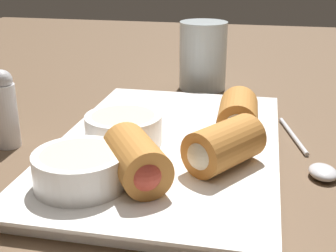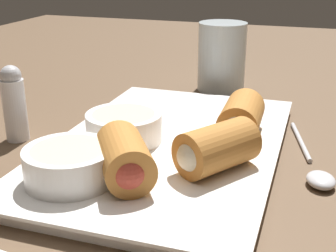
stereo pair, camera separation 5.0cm
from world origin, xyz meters
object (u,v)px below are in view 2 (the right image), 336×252
object	(u,v)px
dipping_bowl_far	(70,163)
spoon	(316,171)
serving_plate	(168,148)
dipping_bowl_near	(124,126)
drinking_glass	(222,57)
salt_shaker	(14,103)

from	to	relation	value
dipping_bowl_far	spoon	distance (cm)	22.82
serving_plate	dipping_bowl_near	size ratio (longest dim) A/B	4.46
serving_plate	drinking_glass	size ratio (longest dim) A/B	3.47
serving_plate	salt_shaker	distance (cm)	17.75
spoon	dipping_bowl_near	bearing A→B (deg)	93.08
spoon	salt_shaker	size ratio (longest dim) A/B	1.96
serving_plate	drinking_glass	world-z (taller)	drinking_glass
drinking_glass	salt_shaker	world-z (taller)	drinking_glass
drinking_glass	spoon	bearing A→B (deg)	-149.99
serving_plate	spoon	distance (cm)	14.80
dipping_bowl_near	dipping_bowl_far	world-z (taller)	same
dipping_bowl_near	drinking_glass	size ratio (longest dim) A/B	0.78
serving_plate	spoon	size ratio (longest dim) A/B	2.09
dipping_bowl_near	drinking_glass	bearing A→B (deg)	-9.52
spoon	drinking_glass	bearing A→B (deg)	30.01
dipping_bowl_near	salt_shaker	bearing A→B (deg)	90.47
dipping_bowl_far	spoon	xyz separation A→B (cm)	(10.63, -20.02, -2.60)
salt_shaker	dipping_bowl_far	bearing A→B (deg)	-128.09
dipping_bowl_far	drinking_glass	size ratio (longest dim) A/B	0.78
serving_plate	salt_shaker	size ratio (longest dim) A/B	4.09
dipping_bowl_near	dipping_bowl_far	distance (cm)	9.64
dipping_bowl_near	dipping_bowl_far	xyz separation A→B (cm)	(-9.61, 0.87, 0.00)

